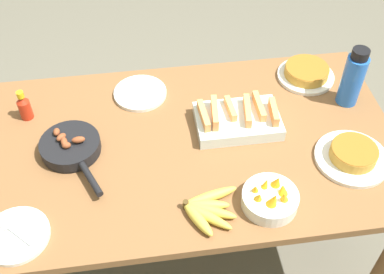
% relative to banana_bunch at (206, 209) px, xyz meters
% --- Properties ---
extents(ground_plane, '(14.00, 14.00, 0.00)m').
position_rel_banana_bunch_xyz_m(ground_plane, '(-0.00, 0.32, -0.77)').
color(ground_plane, '#666051').
extents(dining_table, '(1.56, 0.91, 0.75)m').
position_rel_banana_bunch_xyz_m(dining_table, '(-0.00, 0.32, -0.12)').
color(dining_table, brown).
rests_on(dining_table, ground_plane).
extents(banana_bunch, '(0.21, 0.20, 0.04)m').
position_rel_banana_bunch_xyz_m(banana_bunch, '(0.00, 0.00, 0.00)').
color(banana_bunch, gold).
rests_on(banana_bunch, dining_table).
extents(melon_tray, '(0.32, 0.21, 0.10)m').
position_rel_banana_bunch_xyz_m(melon_tray, '(0.18, 0.38, 0.02)').
color(melon_tray, silver).
rests_on(melon_tray, dining_table).
extents(skillet, '(0.23, 0.36, 0.08)m').
position_rel_banana_bunch_xyz_m(skillet, '(-0.45, 0.33, 0.01)').
color(skillet, black).
rests_on(skillet, dining_table).
extents(frittata_plate_center, '(0.24, 0.24, 0.06)m').
position_rel_banana_bunch_xyz_m(frittata_plate_center, '(0.53, 0.62, 0.01)').
color(frittata_plate_center, silver).
rests_on(frittata_plate_center, dining_table).
extents(frittata_plate_side, '(0.27, 0.27, 0.06)m').
position_rel_banana_bunch_xyz_m(frittata_plate_side, '(0.56, 0.15, 0.01)').
color(frittata_plate_side, silver).
rests_on(frittata_plate_side, dining_table).
extents(empty_plate_near_front, '(0.22, 0.22, 0.02)m').
position_rel_banana_bunch_xyz_m(empty_plate_near_front, '(-0.18, 0.61, -0.01)').
color(empty_plate_near_front, silver).
rests_on(empty_plate_near_front, dining_table).
extents(empty_plate_far_left, '(0.21, 0.21, 0.02)m').
position_rel_banana_bunch_xyz_m(empty_plate_far_left, '(-0.61, -0.01, -0.01)').
color(empty_plate_far_left, silver).
rests_on(empty_plate_far_left, dining_table).
extents(fruit_bowl_mango, '(0.19, 0.19, 0.11)m').
position_rel_banana_bunch_xyz_m(fruit_bowl_mango, '(0.22, 0.00, 0.02)').
color(fruit_bowl_mango, silver).
rests_on(fruit_bowl_mango, dining_table).
extents(water_bottle, '(0.08, 0.08, 0.26)m').
position_rel_banana_bunch_xyz_m(water_bottle, '(0.65, 0.46, 0.10)').
color(water_bottle, blue).
rests_on(water_bottle, dining_table).
extents(hot_sauce_bottle, '(0.05, 0.05, 0.13)m').
position_rel_banana_bunch_xyz_m(hot_sauce_bottle, '(-0.63, 0.54, 0.04)').
color(hot_sauce_bottle, '#B72814').
rests_on(hot_sauce_bottle, dining_table).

